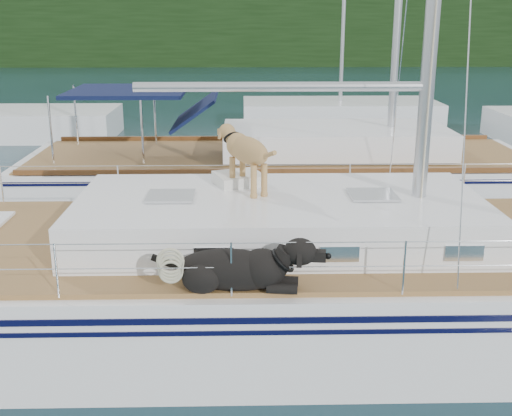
{
  "coord_description": "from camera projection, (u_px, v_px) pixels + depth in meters",
  "views": [
    {
      "loc": [
        0.32,
        -7.92,
        4.07
      ],
      "look_at": [
        0.5,
        0.2,
        1.6
      ],
      "focal_mm": 45.0,
      "sensor_mm": 36.0,
      "label": 1
    }
  ],
  "objects": [
    {
      "name": "shore_bank",
      "position": [
        237.0,
        57.0,
        52.76
      ],
      "size": [
        92.0,
        1.0,
        1.2
      ],
      "primitive_type": "cube",
      "color": "#595147",
      "rests_on": "ground"
    },
    {
      "name": "tree_line",
      "position": [
        237.0,
        27.0,
        50.91
      ],
      "size": [
        90.0,
        3.0,
        6.0
      ],
      "primitive_type": "cube",
      "color": "black",
      "rests_on": "ground"
    },
    {
      "name": "main_sailboat",
      "position": [
        226.0,
        279.0,
        8.55
      ],
      "size": [
        12.0,
        3.82,
        14.01
      ],
      "color": "white",
      "rests_on": "ground"
    },
    {
      "name": "bg_boat_center",
      "position": [
        340.0,
        114.0,
        24.01
      ],
      "size": [
        7.2,
        3.0,
        11.65
      ],
      "color": "white",
      "rests_on": "ground"
    },
    {
      "name": "neighbor_sailboat",
      "position": [
        284.0,
        177.0,
        14.09
      ],
      "size": [
        11.0,
        3.5,
        13.3
      ],
      "color": "white",
      "rests_on": "ground"
    },
    {
      "name": "ground",
      "position": [
        220.0,
        324.0,
        8.75
      ],
      "size": [
        120.0,
        120.0,
        0.0
      ],
      "primitive_type": "plane",
      "color": "black",
      "rests_on": "ground"
    }
  ]
}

